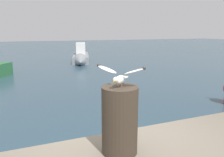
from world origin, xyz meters
name	(u,v)px	position (x,y,z in m)	size (l,w,h in m)	color
mooring_post	(120,120)	(-0.06, -0.54, 1.54)	(0.44, 0.44, 0.83)	#382D23
seagull	(120,76)	(-0.06, -0.54, 2.09)	(0.50, 0.49, 0.26)	#C67260
boat_grey	(81,57)	(3.58, 15.90, 0.45)	(2.76, 6.20, 1.85)	gray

